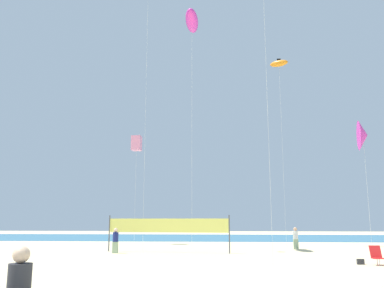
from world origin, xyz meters
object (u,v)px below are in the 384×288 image
object	(u,v)px
kite_pink_box	(137,143)
folding_beach_chair	(377,255)
volleyball_net	(167,227)
beach_handbag	(361,262)
beachgoer_white_shirt	(296,237)
beachgoer_navy_shirt	(115,240)
kite_magenta_inflatable	(192,21)
kite_magenta_delta	(363,135)
kite_orange_inflatable	(279,64)

from	to	relation	value
kite_pink_box	folding_beach_chair	bearing A→B (deg)	-46.06
volleyball_net	beach_handbag	world-z (taller)	volleyball_net
beachgoer_white_shirt	beachgoer_navy_shirt	size ratio (longest dim) A/B	0.99
beachgoer_white_shirt	kite_magenta_inflatable	world-z (taller)	kite_magenta_inflatable
beachgoer_white_shirt	kite_magenta_delta	size ratio (longest dim) A/B	0.20
volleyball_net	kite_magenta_inflatable	size ratio (longest dim) A/B	0.45
folding_beach_chair	kite_pink_box	size ratio (longest dim) A/B	0.09
beachgoer_navy_shirt	kite_magenta_inflatable	bearing A→B (deg)	49.52
beachgoer_navy_shirt	beach_handbag	world-z (taller)	beachgoer_navy_shirt
beachgoer_white_shirt	kite_magenta_inflatable	bearing A→B (deg)	-176.18
folding_beach_chair	kite_magenta_delta	xyz separation A→B (m)	(1.04, 3.53, 6.49)
beach_handbag	kite_orange_inflatable	distance (m)	20.70
kite_magenta_delta	kite_orange_inflatable	world-z (taller)	kite_orange_inflatable
kite_magenta_delta	kite_pink_box	size ratio (longest dim) A/B	0.81
kite_magenta_delta	kite_pink_box	bearing A→B (deg)	143.14
beach_handbag	volleyball_net	bearing A→B (deg)	147.02
beachgoer_white_shirt	kite_orange_inflatable	size ratio (longest dim) A/B	0.10
folding_beach_chair	kite_pink_box	distance (m)	23.17
beachgoer_navy_shirt	kite_pink_box	distance (m)	12.63
kite_magenta_inflatable	kite_orange_inflatable	size ratio (longest dim) A/B	1.12
kite_magenta_inflatable	kite_magenta_delta	world-z (taller)	kite_magenta_inflatable
beach_handbag	folding_beach_chair	bearing A→B (deg)	-15.15
beachgoer_navy_shirt	folding_beach_chair	bearing A→B (deg)	-4.91
volleyball_net	kite_pink_box	bearing A→B (deg)	115.05
beachgoer_white_shirt	kite_pink_box	xyz separation A→B (m)	(-13.01, 5.20, 8.12)
kite_magenta_delta	kite_orange_inflatable	xyz separation A→B (m)	(-3.13, 10.35, 8.65)
volleyball_net	kite_magenta_delta	bearing A→B (deg)	-15.32
beach_handbag	kite_orange_inflatable	size ratio (longest dim) A/B	0.02
beachgoer_white_shirt	kite_pink_box	size ratio (longest dim) A/B	0.16
beachgoer_navy_shirt	kite_pink_box	xyz separation A→B (m)	(-0.86, 9.64, 8.11)
kite_pink_box	volleyball_net	bearing A→B (deg)	-64.95
beach_handbag	kite_pink_box	world-z (taller)	kite_pink_box
folding_beach_chair	kite_pink_box	world-z (taller)	kite_pink_box
folding_beach_chair	volleyball_net	xyz separation A→B (m)	(-10.88, 6.80, 1.17)
kite_magenta_delta	volleyball_net	bearing A→B (deg)	164.68
folding_beach_chair	volleyball_net	distance (m)	12.88
kite_magenta_inflatable	beach_handbag	bearing A→B (deg)	-44.68
folding_beach_chair	kite_orange_inflatable	world-z (taller)	kite_orange_inflatable
folding_beach_chair	beach_handbag	distance (m)	0.80
kite_magenta_delta	kite_magenta_inflatable	bearing A→B (deg)	153.24
volleyball_net	kite_orange_inflatable	bearing A→B (deg)	38.86
beachgoer_white_shirt	folding_beach_chair	distance (m)	10.51
beachgoer_navy_shirt	kite_magenta_delta	bearing A→B (deg)	8.90
kite_orange_inflatable	kite_pink_box	bearing A→B (deg)	172.71
kite_magenta_inflatable	kite_magenta_delta	bearing A→B (deg)	-26.76
folding_beach_chair	kite_orange_inflatable	xyz separation A→B (m)	(-2.09, 13.88, 15.13)
beachgoer_navy_shirt	kite_pink_box	size ratio (longest dim) A/B	0.16
kite_magenta_inflatable	kite_magenta_delta	xyz separation A→B (m)	(10.44, -5.26, -10.35)
beach_handbag	kite_orange_inflatable	world-z (taller)	kite_orange_inflatable
volleyball_net	kite_pink_box	xyz separation A→B (m)	(-4.08, 8.73, 7.32)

